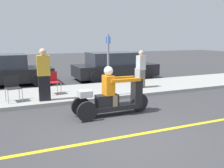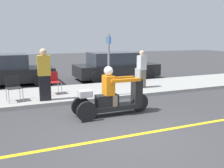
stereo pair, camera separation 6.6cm
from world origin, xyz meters
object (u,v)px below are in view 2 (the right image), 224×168
object	(u,v)px
folding_chair_set_back	(53,80)
street_sign	(109,63)
parked_car_lot_center	(5,71)
parked_car_lot_far	(115,66)
spectator_by_tree	(142,70)
folding_chair_curbside	(13,86)
motorcycle_trike	(112,98)
spectator_far_back	(44,76)

from	to	relation	value
folding_chair_set_back	street_sign	distance (m)	2.23
parked_car_lot_center	parked_car_lot_far	world-z (taller)	parked_car_lot_center
spectator_by_tree	street_sign	bearing A→B (deg)	-156.25
folding_chair_curbside	street_sign	bearing A→B (deg)	-9.43
motorcycle_trike	spectator_by_tree	distance (m)	3.63
motorcycle_trike	spectator_by_tree	bearing A→B (deg)	47.01
folding_chair_curbside	parked_car_lot_center	xyz separation A→B (m)	(-0.26, 3.75, 0.06)
parked_car_lot_center	parked_car_lot_far	xyz separation A→B (m)	(5.46, -0.35, -0.00)
spectator_far_back	motorcycle_trike	bearing A→B (deg)	-51.84
folding_chair_set_back	street_sign	world-z (taller)	street_sign
spectator_far_back	folding_chair_set_back	distance (m)	1.09
motorcycle_trike	parked_car_lot_far	bearing A→B (deg)	65.49
spectator_by_tree	parked_car_lot_far	distance (m)	3.15
spectator_far_back	folding_chair_set_back	xyz separation A→B (m)	(0.44, 0.94, -0.33)
street_sign	folding_chair_set_back	bearing A→B (deg)	148.23
motorcycle_trike	folding_chair_set_back	distance (m)	3.18
spectator_by_tree	parked_car_lot_center	distance (m)	6.34
motorcycle_trike	parked_car_lot_far	distance (m)	6.36
folding_chair_curbside	parked_car_lot_far	distance (m)	6.22
spectator_far_back	folding_chair_set_back	bearing A→B (deg)	65.02
folding_chair_set_back	parked_car_lot_far	xyz separation A→B (m)	(3.79, 2.82, 0.05)
folding_chair_set_back	street_sign	bearing A→B (deg)	-31.77
spectator_far_back	parked_car_lot_center	xyz separation A→B (m)	(-1.23, 4.11, -0.28)
spectator_by_tree	folding_chair_curbside	distance (m)	5.04
spectator_by_tree	street_sign	distance (m)	2.03
spectator_by_tree	parked_car_lot_far	size ratio (longest dim) A/B	0.35
spectator_by_tree	street_sign	xyz separation A→B (m)	(-1.81, -0.80, 0.45)
parked_car_lot_center	street_sign	bearing A→B (deg)	-51.00
motorcycle_trike	folding_chair_curbside	size ratio (longest dim) A/B	2.80
folding_chair_set_back	parked_car_lot_far	distance (m)	4.73
motorcycle_trike	spectator_far_back	xyz separation A→B (m)	(-1.59, 2.02, 0.45)
spectator_by_tree	parked_car_lot_center	world-z (taller)	spectator_by_tree
parked_car_lot_center	spectator_far_back	bearing A→B (deg)	-73.29
motorcycle_trike	folding_chair_set_back	size ratio (longest dim) A/B	2.80
parked_car_lot_far	street_sign	distance (m)	4.46
street_sign	folding_chair_curbside	bearing A→B (deg)	170.57
motorcycle_trike	parked_car_lot_center	xyz separation A→B (m)	(-2.82, 6.13, 0.17)
spectator_far_back	parked_car_lot_far	distance (m)	5.66
motorcycle_trike	parked_car_lot_center	size ratio (longest dim) A/B	0.54
parked_car_lot_center	street_sign	distance (m)	5.55
spectator_far_back	folding_chair_curbside	size ratio (longest dim) A/B	2.12
motorcycle_trike	spectator_far_back	world-z (taller)	spectator_far_back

